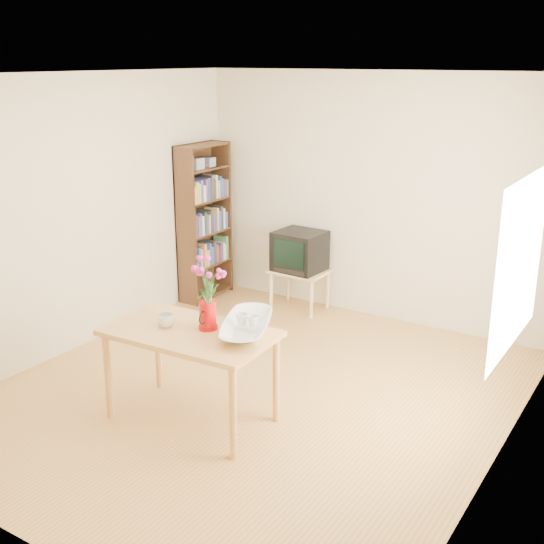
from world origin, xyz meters
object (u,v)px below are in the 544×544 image
Objects in this scene: bowl at (246,301)px; table at (190,342)px; pitcher at (208,316)px; television at (300,250)px; mug at (166,320)px.

table is at bearing -148.30° from bowl.
pitcher reaches higher than television.
bowl reaches higher than television.
mug is (-0.29, -0.14, -0.05)m from pitcher.
pitcher reaches higher than table.
mug is (-0.20, -0.03, 0.14)m from table.
table is 10.11× the size of mug.
mug is 2.65m from television.
table is 0.54m from bowl.
pitcher is 0.33m from bowl.
bowl is at bearing 14.78° from pitcher.
mug is 0.65m from bowl.
bowl reaches higher than mug.
bowl is (0.57, 0.26, 0.19)m from mug.
pitcher is at bearing -169.48° from mug.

